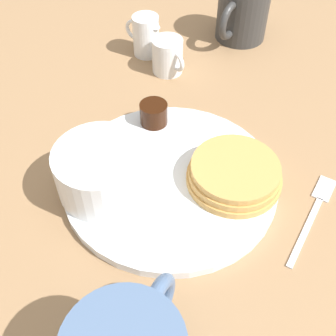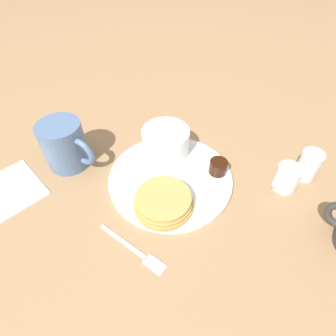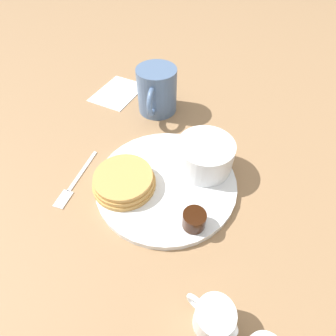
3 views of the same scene
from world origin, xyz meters
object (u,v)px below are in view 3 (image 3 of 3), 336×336
Objects in this scene: bowl at (205,155)px; fork at (73,185)px; creamer_pitcher_near at (213,318)px; plate at (166,182)px; coffee_mug at (157,91)px.

bowl is 0.25m from fork.
creamer_pitcher_near reaches higher than fork.
plate is 1.87× the size of fork.
plate is 2.03× the size of coffee_mug.
coffee_mug is at bearing 37.44° from bowl.
creamer_pitcher_near reaches higher than plate.
plate is at bearing -77.60° from fork.
creamer_pitcher_near is at bearing -158.33° from coffee_mug.
coffee_mug is (0.17, 0.13, 0.01)m from bowl.
bowl is (0.05, -0.06, 0.04)m from plate.
creamer_pitcher_near is (-0.43, -0.17, -0.02)m from coffee_mug.
coffee_mug is at bearing 21.67° from creamer_pitcher_near.
creamer_pitcher_near is at bearing -122.40° from fork.
bowl is at bearing 8.81° from creamer_pitcher_near.
plate is 0.23m from coffee_mug.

